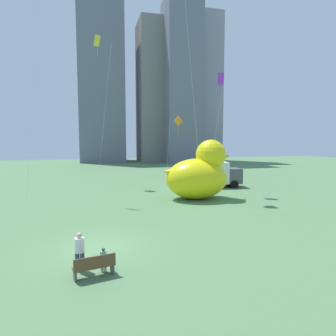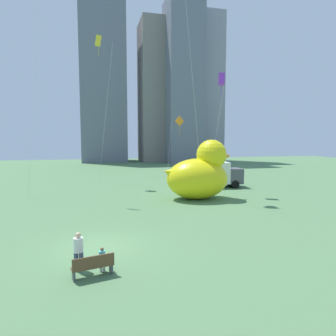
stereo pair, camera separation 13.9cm
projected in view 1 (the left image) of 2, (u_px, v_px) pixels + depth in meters
ground_plane at (100, 247)px, 14.84m from camera, size 140.00×140.00×0.00m
park_bench at (94, 266)px, 11.55m from camera, size 1.68×0.81×0.90m
person_adult at (80, 250)px, 12.11m from camera, size 0.39×0.39×1.61m
person_child at (103, 258)px, 12.05m from camera, size 0.25×0.25×1.01m
giant_inflatable_duck at (199, 174)px, 26.90m from camera, size 6.48×4.16×5.37m
box_truck at (215, 175)px, 33.63m from camera, size 5.71×2.97×2.85m
city_skyline at (148, 85)px, 72.23m from camera, size 34.22×18.05×39.26m
kite_purple at (221, 80)px, 28.96m from camera, size 1.76×1.44×11.82m
kite_yellow at (97, 42)px, 34.13m from camera, size 2.06×2.01×17.31m
kite_orange at (178, 123)px, 37.22m from camera, size 2.38×2.39×8.32m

